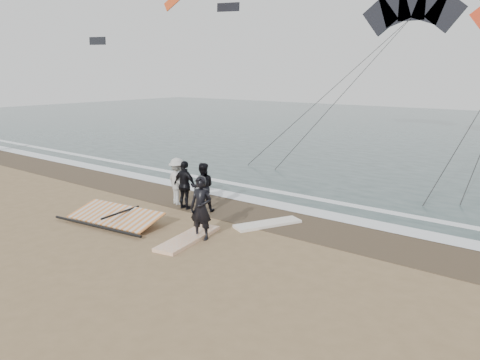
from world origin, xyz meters
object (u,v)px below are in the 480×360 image
object	(u,v)px
board_white	(188,238)
sail_rig	(118,217)
board_cream	(268,224)
man_main	(201,208)

from	to	relation	value
board_white	sail_rig	distance (m)	3.15
board_white	board_cream	size ratio (longest dim) A/B	1.13
man_main	sail_rig	xyz separation A→B (m)	(-3.39, -0.57, -0.80)
board_cream	board_white	bearing A→B (deg)	-86.84
man_main	board_white	bearing A→B (deg)	-140.66
man_main	sail_rig	size ratio (longest dim) A/B	0.51
board_white	sail_rig	size ratio (longest dim) A/B	0.67
man_main	sail_rig	distance (m)	3.53
man_main	sail_rig	world-z (taller)	man_main
sail_rig	man_main	bearing A→B (deg)	9.56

